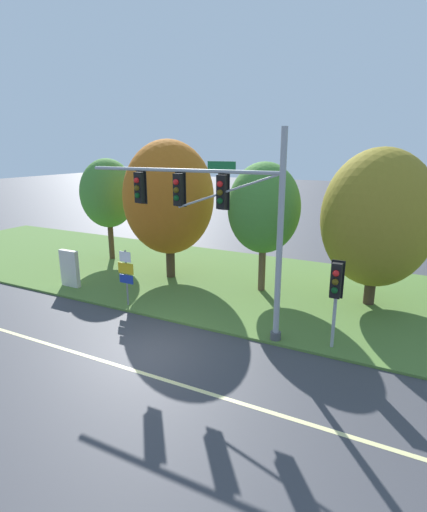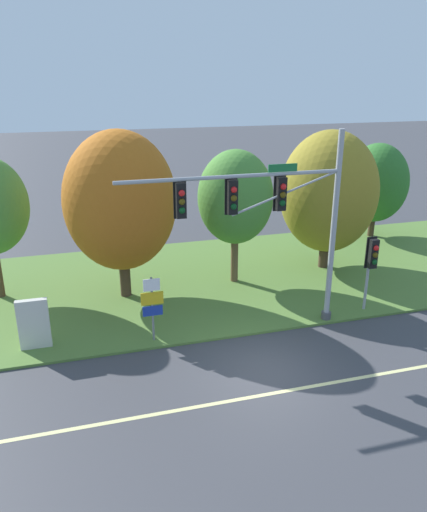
{
  "view_description": "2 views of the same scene",
  "coord_description": "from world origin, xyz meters",
  "px_view_note": "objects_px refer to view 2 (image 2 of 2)",
  "views": [
    {
      "loc": [
        7.88,
        -10.29,
        7.01
      ],
      "look_at": [
        0.91,
        3.31,
        2.85
      ],
      "focal_mm": 28.0,
      "sensor_mm": 36.0,
      "label": 1
    },
    {
      "loc": [
        -5.71,
        -13.51,
        9.54
      ],
      "look_at": [
        -0.66,
        4.14,
        2.81
      ],
      "focal_mm": 35.0,
      "sensor_mm": 36.0,
      "label": 2
    }
  ],
  "objects_px": {
    "tree_behind_signpost": "(235,198)",
    "tree_tall_centre": "(376,183)",
    "tree_left_of_mast": "(120,201)",
    "info_kiosk": "(34,324)",
    "pedestrian_signal_near_kerb": "(372,258)",
    "route_sign_post": "(152,302)",
    "traffic_signal_mast": "(273,211)",
    "tree_mid_verge": "(329,192)"
  },
  "relations": [
    {
      "from": "traffic_signal_mast",
      "to": "tree_left_of_mast",
      "type": "xyz_separation_m",
      "value": [
        -5.07,
        4.58,
        -0.39
      ]
    },
    {
      "from": "pedestrian_signal_near_kerb",
      "to": "tree_tall_centre",
      "type": "relative_size",
      "value": 0.57
    },
    {
      "from": "tree_behind_signpost",
      "to": "tree_mid_verge",
      "type": "xyz_separation_m",
      "value": [
        5.03,
        0.52,
        -0.17
      ]
    },
    {
      "from": "pedestrian_signal_near_kerb",
      "to": "route_sign_post",
      "type": "xyz_separation_m",
      "value": [
        -9.06,
        -0.01,
        -0.79
      ]
    },
    {
      "from": "tree_mid_verge",
      "to": "info_kiosk",
      "type": "distance_m",
      "value": 14.96
    },
    {
      "from": "tree_behind_signpost",
      "to": "tree_tall_centre",
      "type": "distance_m",
      "value": 11.28
    },
    {
      "from": "tree_left_of_mast",
      "to": "tree_tall_centre",
      "type": "relative_size",
      "value": 1.3
    },
    {
      "from": "tree_behind_signpost",
      "to": "tree_mid_verge",
      "type": "distance_m",
      "value": 5.06
    },
    {
      "from": "traffic_signal_mast",
      "to": "info_kiosk",
      "type": "height_order",
      "value": "traffic_signal_mast"
    },
    {
      "from": "traffic_signal_mast",
      "to": "tree_behind_signpost",
      "type": "relative_size",
      "value": 1.34
    },
    {
      "from": "route_sign_post",
      "to": "tree_left_of_mast",
      "type": "height_order",
      "value": "tree_left_of_mast"
    },
    {
      "from": "pedestrian_signal_near_kerb",
      "to": "tree_tall_centre",
      "type": "bearing_deg",
      "value": 56.58
    },
    {
      "from": "tree_left_of_mast",
      "to": "tree_mid_verge",
      "type": "distance_m",
      "value": 10.3
    },
    {
      "from": "pedestrian_signal_near_kerb",
      "to": "route_sign_post",
      "type": "relative_size",
      "value": 1.27
    },
    {
      "from": "tree_tall_centre",
      "to": "info_kiosk",
      "type": "height_order",
      "value": "tree_tall_centre"
    },
    {
      "from": "tree_left_of_mast",
      "to": "tree_mid_verge",
      "type": "bearing_deg",
      "value": 4.31
    },
    {
      "from": "tree_mid_verge",
      "to": "tree_tall_centre",
      "type": "xyz_separation_m",
      "value": [
        5.31,
        3.91,
        -0.64
      ]
    },
    {
      "from": "tree_tall_centre",
      "to": "pedestrian_signal_near_kerb",
      "type": "bearing_deg",
      "value": -123.42
    },
    {
      "from": "info_kiosk",
      "to": "tree_behind_signpost",
      "type": "bearing_deg",
      "value": 23.99
    },
    {
      "from": "traffic_signal_mast",
      "to": "route_sign_post",
      "type": "distance_m",
      "value": 5.54
    },
    {
      "from": "traffic_signal_mast",
      "to": "tree_mid_verge",
      "type": "bearing_deg",
      "value": 45.9
    },
    {
      "from": "traffic_signal_mast",
      "to": "tree_tall_centre",
      "type": "height_order",
      "value": "traffic_signal_mast"
    },
    {
      "from": "traffic_signal_mast",
      "to": "tree_left_of_mast",
      "type": "bearing_deg",
      "value": 137.89
    },
    {
      "from": "pedestrian_signal_near_kerb",
      "to": "info_kiosk",
      "type": "distance_m",
      "value": 13.38
    },
    {
      "from": "route_sign_post",
      "to": "tree_tall_centre",
      "type": "bearing_deg",
      "value": 31.11
    },
    {
      "from": "tree_tall_centre",
      "to": "info_kiosk",
      "type": "bearing_deg",
      "value": -156.43
    },
    {
      "from": "tree_left_of_mast",
      "to": "route_sign_post",
      "type": "bearing_deg",
      "value": -83.13
    },
    {
      "from": "tree_behind_signpost",
      "to": "pedestrian_signal_near_kerb",
      "type": "bearing_deg",
      "value": -46.73
    },
    {
      "from": "tree_mid_verge",
      "to": "tree_tall_centre",
      "type": "bearing_deg",
      "value": 36.38
    },
    {
      "from": "route_sign_post",
      "to": "info_kiosk",
      "type": "relative_size",
      "value": 1.34
    },
    {
      "from": "tree_left_of_mast",
      "to": "info_kiosk",
      "type": "bearing_deg",
      "value": -134.8
    },
    {
      "from": "tree_behind_signpost",
      "to": "tree_tall_centre",
      "type": "xyz_separation_m",
      "value": [
        10.34,
        4.43,
        -0.81
      ]
    },
    {
      "from": "pedestrian_signal_near_kerb",
      "to": "route_sign_post",
      "type": "distance_m",
      "value": 9.1
    },
    {
      "from": "tree_left_of_mast",
      "to": "tree_tall_centre",
      "type": "distance_m",
      "value": 16.3
    },
    {
      "from": "pedestrian_signal_near_kerb",
      "to": "tree_left_of_mast",
      "type": "relative_size",
      "value": 0.44
    },
    {
      "from": "traffic_signal_mast",
      "to": "tree_left_of_mast",
      "type": "relative_size",
      "value": 1.14
    },
    {
      "from": "tree_behind_signpost",
      "to": "tree_tall_centre",
      "type": "height_order",
      "value": "tree_behind_signpost"
    },
    {
      "from": "tree_left_of_mast",
      "to": "info_kiosk",
      "type": "height_order",
      "value": "tree_left_of_mast"
    },
    {
      "from": "tree_tall_centre",
      "to": "tree_left_of_mast",
      "type": "bearing_deg",
      "value": -163.25
    },
    {
      "from": "traffic_signal_mast",
      "to": "info_kiosk",
      "type": "distance_m",
      "value": 9.59
    },
    {
      "from": "tree_left_of_mast",
      "to": "tree_behind_signpost",
      "type": "height_order",
      "value": "tree_left_of_mast"
    },
    {
      "from": "tree_mid_verge",
      "to": "tree_left_of_mast",
      "type": "bearing_deg",
      "value": -175.69
    }
  ]
}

